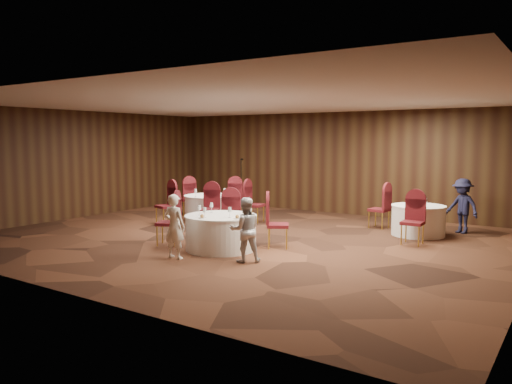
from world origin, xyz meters
The scene contains 15 objects.
ground centered at (0.00, 0.00, 0.00)m, with size 12.00×12.00×0.00m, color black.
room_shell centered at (0.00, 0.00, 1.96)m, with size 12.00×12.00×12.00m.
table_main centered at (0.28, -1.27, 0.38)m, with size 1.53×1.53×0.74m.
table_left centered at (-2.32, 1.57, 0.38)m, with size 1.45×1.45×0.74m.
table_right centered at (3.33, 2.66, 0.38)m, with size 1.29×1.29×0.74m.
chairs_main centered at (-0.03, -0.68, 0.50)m, with size 2.88×2.20×1.00m.
chairs_left centered at (-2.32, 1.63, 0.50)m, with size 3.15×3.08×1.00m.
chairs_right centered at (2.85, 2.31, 0.50)m, with size 1.90×2.15×1.00m.
tabletop_main centered at (0.42, -1.37, 0.84)m, with size 1.12×1.10×0.22m.
tabletop_left centered at (-2.32, 1.57, 0.82)m, with size 0.84×0.88×0.22m.
tabletop_right centered at (3.55, 2.39, 0.90)m, with size 0.08×0.08×0.22m.
mic_stand centered at (-2.75, 3.74, 0.51)m, with size 0.24×0.24×1.73m.
woman_a centered at (0.02, -2.42, 0.64)m, with size 0.47×0.31×1.28m, color white.
woman_b centered at (1.33, -1.87, 0.62)m, with size 0.60×0.47×1.24m, color silver.
man_c centered at (4.15, 3.55, 0.69)m, with size 0.89×0.51×1.37m, color black.
Camera 1 is at (6.70, -9.56, 2.33)m, focal length 35.00 mm.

